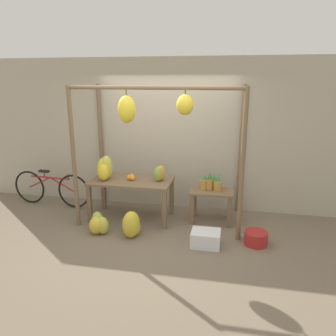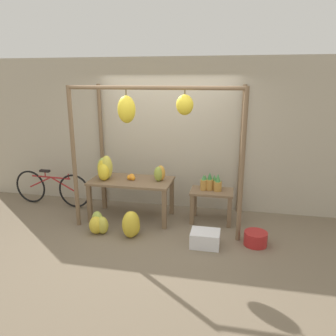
{
  "view_description": "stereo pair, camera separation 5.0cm",
  "coord_description": "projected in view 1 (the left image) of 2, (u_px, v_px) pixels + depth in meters",
  "views": [
    {
      "loc": [
        1.16,
        -4.63,
        2.43
      ],
      "look_at": [
        0.13,
        0.59,
        0.96
      ],
      "focal_mm": 35.0,
      "sensor_mm": 36.0,
      "label": 1
    },
    {
      "loc": [
        1.21,
        -4.62,
        2.43
      ],
      "look_at": [
        0.13,
        0.59,
        0.96
      ],
      "focal_mm": 35.0,
      "sensor_mm": 36.0,
      "label": 2
    }
  ],
  "objects": [
    {
      "name": "pineapple_cluster",
      "position": [
        211.0,
        183.0,
        5.62
      ],
      "size": [
        0.37,
        0.21,
        0.31
      ],
      "color": "#B27F38",
      "rests_on": "display_table_side"
    },
    {
      "name": "stall_awning",
      "position": [
        155.0,
        129.0,
        5.17
      ],
      "size": [
        2.74,
        1.3,
        2.32
      ],
      "color": "brown",
      "rests_on": "ground_plane"
    },
    {
      "name": "papaya_pile",
      "position": [
        160.0,
        174.0,
        5.61
      ],
      "size": [
        0.22,
        0.22,
        0.27
      ],
      "color": "gold",
      "rests_on": "display_table_main"
    },
    {
      "name": "banana_pile_on_table",
      "position": [
        104.0,
        169.0,
        5.7
      ],
      "size": [
        0.33,
        0.39,
        0.42
      ],
      "color": "gold",
      "rests_on": "display_table_main"
    },
    {
      "name": "parked_bicycle",
      "position": [
        51.0,
        188.0,
        6.39
      ],
      "size": [
        1.65,
        0.15,
        0.71
      ],
      "color": "black",
      "rests_on": "ground_plane"
    },
    {
      "name": "orange_pile",
      "position": [
        131.0,
        177.0,
        5.7
      ],
      "size": [
        0.15,
        0.17,
        0.09
      ],
      "color": "orange",
      "rests_on": "display_table_main"
    },
    {
      "name": "banana_pile_ground_left",
      "position": [
        98.0,
        224.0,
        5.28
      ],
      "size": [
        0.35,
        0.33,
        0.35
      ],
      "color": "gold",
      "rests_on": "ground_plane"
    },
    {
      "name": "fruit_crate_white",
      "position": [
        206.0,
        238.0,
        4.89
      ],
      "size": [
        0.43,
        0.34,
        0.23
      ],
      "color": "silver",
      "rests_on": "ground_plane"
    },
    {
      "name": "ground_plane",
      "position": [
        153.0,
        235.0,
        5.24
      ],
      "size": [
        20.0,
        20.0,
        0.0
      ],
      "primitive_type": "plane",
      "color": "#756651"
    },
    {
      "name": "blue_bucket",
      "position": [
        256.0,
        238.0,
        4.93
      ],
      "size": [
        0.35,
        0.35,
        0.2
      ],
      "color": "#AD2323",
      "rests_on": "ground_plane"
    },
    {
      "name": "banana_pile_ground_right",
      "position": [
        132.0,
        225.0,
        5.16
      ],
      "size": [
        0.36,
        0.4,
        0.44
      ],
      "color": "yellow",
      "rests_on": "ground_plane"
    },
    {
      "name": "display_table_main",
      "position": [
        131.0,
        186.0,
        5.74
      ],
      "size": [
        1.42,
        0.74,
        0.71
      ],
      "color": "brown",
      "rests_on": "ground_plane"
    },
    {
      "name": "shop_wall_back",
      "position": [
        169.0,
        135.0,
        6.15
      ],
      "size": [
        8.0,
        0.08,
        2.8
      ],
      "color": "#B2A893",
      "rests_on": "ground_plane"
    },
    {
      "name": "display_table_side",
      "position": [
        212.0,
        198.0,
        5.65
      ],
      "size": [
        0.73,
        0.47,
        0.57
      ],
      "color": "brown",
      "rests_on": "ground_plane"
    }
  ]
}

